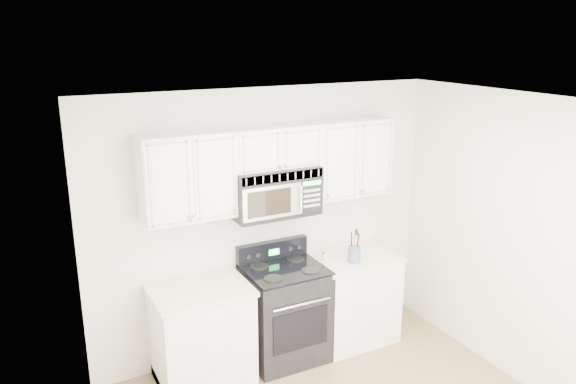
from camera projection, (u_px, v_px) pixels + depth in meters
room at (373, 296)px, 3.93m from camera, size 3.51×3.51×2.61m
base_cabinet_left at (202, 338)px, 5.05m from camera, size 0.86×0.65×0.92m
base_cabinet_right at (351, 300)px, 5.75m from camera, size 0.86×0.65×0.92m
range at (285, 311)px, 5.40m from camera, size 0.74×0.67×1.11m
upper_cabinets at (274, 162)px, 5.11m from camera, size 2.44×0.37×0.75m
microwave at (274, 191)px, 5.13m from camera, size 0.81×0.45×0.45m
utensil_crock at (354, 254)px, 5.44m from camera, size 0.12×0.12×0.33m
shaker_salt at (326, 255)px, 5.48m from camera, size 0.05×0.05×0.11m
shaker_pepper at (324, 256)px, 5.46m from camera, size 0.04×0.04×0.10m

